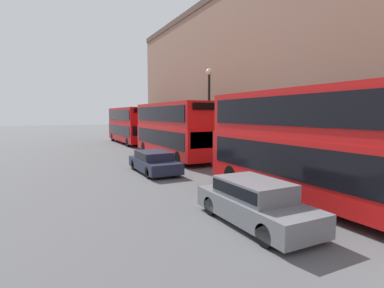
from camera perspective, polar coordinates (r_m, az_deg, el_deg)
name	(u,v)px	position (r m, az deg, el deg)	size (l,w,h in m)	color
bus_leading	(319,142)	(12.22, 23.01, 0.43)	(2.59, 11.27, 4.44)	red
bus_second_in_queue	(172,128)	(23.82, -3.74, 3.10)	(2.59, 10.74, 4.33)	red
bus_third_in_queue	(129,124)	(36.31, -11.92, 3.78)	(2.59, 10.78, 4.20)	#B20C0F
car_dark_sedan	(255,201)	(9.80, 11.84, -10.58)	(1.78, 4.41, 1.41)	slate
car_hatchback	(154,161)	(17.98, -7.25, -3.28)	(1.88, 4.44, 1.26)	#1E2338
street_lamp	(209,105)	(22.05, 3.26, 7.47)	(0.44, 0.44, 6.75)	black
pedestrian	(244,153)	(20.56, 9.82, -1.69)	(0.36, 0.36, 1.83)	#26262D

